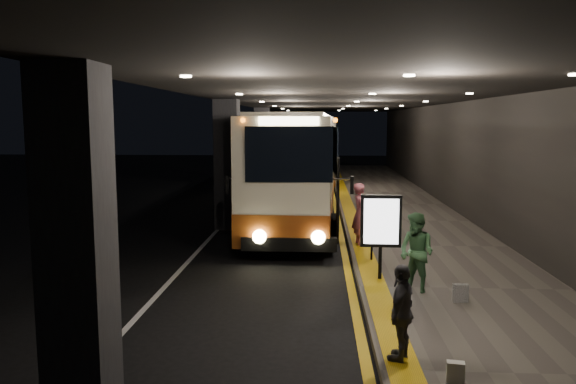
{
  "coord_description": "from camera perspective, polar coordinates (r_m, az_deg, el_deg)",
  "views": [
    {
      "loc": [
        1.61,
        -14.93,
        3.68
      ],
      "look_at": [
        0.76,
        0.63,
        1.7
      ],
      "focal_mm": 35.0,
      "sensor_mm": 36.0,
      "label": 1
    }
  ],
  "objects": [
    {
      "name": "lane_line_white",
      "position": [
        20.55,
        -6.49,
        -3.1
      ],
      "size": [
        0.12,
        50.0,
        0.01
      ],
      "primitive_type": "cube",
      "color": "silver",
      "rests_on": "ground"
    },
    {
      "name": "kerb_stripe_yellow",
      "position": [
        20.28,
        5.17,
        -3.23
      ],
      "size": [
        0.18,
        50.0,
        0.01
      ],
      "primitive_type": "cube",
      "color": "gold",
      "rests_on": "ground"
    },
    {
      "name": "passenger_waiting_green",
      "position": [
        11.97,
        12.92,
        -6.0
      ],
      "size": [
        0.91,
        0.93,
        1.65
      ],
      "primitive_type": "imported",
      "rotation": [
        0.0,
        0.0,
        -0.84
      ],
      "color": "#3B6B41",
      "rests_on": "sidewalk"
    },
    {
      "name": "support_columns",
      "position": [
        19.24,
        -6.2,
        2.79
      ],
      "size": [
        0.8,
        24.8,
        4.4
      ],
      "color": "black",
      "rests_on": "ground"
    },
    {
      "name": "passenger_boarding",
      "position": [
        16.17,
        7.31,
        -2.22
      ],
      "size": [
        0.53,
        0.71,
        1.78
      ],
      "primitive_type": "imported",
      "rotation": [
        0.0,
        0.0,
        1.74
      ],
      "color": "#B55462",
      "rests_on": "sidewalk"
    },
    {
      "name": "ground",
      "position": [
        15.46,
        -2.96,
        -6.54
      ],
      "size": [
        90.0,
        90.0,
        0.0
      ],
      "primitive_type": "plane",
      "color": "black"
    },
    {
      "name": "coach_main",
      "position": [
        20.08,
        0.99,
        1.94
      ],
      "size": [
        2.95,
        12.26,
        3.8
      ],
      "rotation": [
        0.0,
        0.0,
        -0.04
      ],
      "color": "beige",
      "rests_on": "ground"
    },
    {
      "name": "tactile_strip",
      "position": [
        20.27,
        6.59,
        -2.81
      ],
      "size": [
        0.5,
        50.0,
        0.01
      ],
      "primitive_type": "cube",
      "color": "gold",
      "rests_on": "sidewalk"
    },
    {
      "name": "info_sign",
      "position": [
        12.61,
        9.42,
        -3.1
      ],
      "size": [
        0.9,
        0.14,
        1.91
      ],
      "rotation": [
        0.0,
        0.0,
        -0.03
      ],
      "color": "black",
      "rests_on": "sidewalk"
    },
    {
      "name": "stanchion_post",
      "position": [
        14.45,
        8.51,
        -4.72
      ],
      "size": [
        0.05,
        0.05,
        1.11
      ],
      "primitive_type": "cylinder",
      "color": "black",
      "rests_on": "sidewalk"
    },
    {
      "name": "passenger_waiting_grey",
      "position": [
        8.62,
        11.49,
        -11.87
      ],
      "size": [
        0.75,
        0.96,
        1.46
      ],
      "primitive_type": "imported",
      "rotation": [
        0.0,
        0.0,
        -2.0
      ],
      "color": "#454549",
      "rests_on": "sidewalk"
    },
    {
      "name": "terminal_wall",
      "position": [
        20.66,
        18.32,
        4.99
      ],
      "size": [
        0.1,
        50.0,
        6.0
      ],
      "primitive_type": "cube",
      "color": "black",
      "rests_on": "ground"
    },
    {
      "name": "bag_polka",
      "position": [
        11.67,
        17.1,
        -9.78
      ],
      "size": [
        0.3,
        0.13,
        0.36
      ],
      "primitive_type": "cube",
      "rotation": [
        0.0,
        0.0,
        -0.01
      ],
      "color": "black",
      "rests_on": "sidewalk"
    },
    {
      "name": "canopy",
      "position": [
        19.97,
        5.76,
        9.85
      ],
      "size": [
        9.0,
        50.0,
        0.4
      ],
      "primitive_type": "cube",
      "color": "black",
      "rests_on": "support_columns"
    },
    {
      "name": "coach_second",
      "position": [
        33.69,
        2.32,
        4.0
      ],
      "size": [
        2.64,
        11.78,
        3.69
      ],
      "rotation": [
        0.0,
        0.0,
        0.02
      ],
      "color": "beige",
      "rests_on": "ground"
    },
    {
      "name": "bag_plain",
      "position": [
        8.3,
        16.65,
        -17.15
      ],
      "size": [
        0.25,
        0.17,
        0.29
      ],
      "primitive_type": "cube",
      "rotation": [
        0.0,
        0.0,
        -0.17
      ],
      "color": "silver",
      "rests_on": "sidewalk"
    },
    {
      "name": "sidewalk",
      "position": [
        20.49,
        11.9,
        -3.04
      ],
      "size": [
        4.5,
        50.0,
        0.15
      ],
      "primitive_type": "cube",
      "color": "#514C44",
      "rests_on": "ground"
    }
  ]
}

